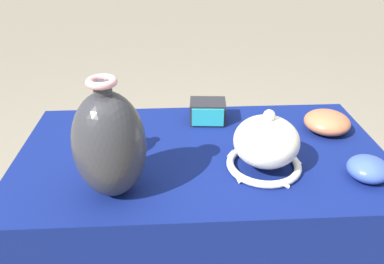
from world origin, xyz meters
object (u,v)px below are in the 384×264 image
(jar_round_celadon, at_px, (117,138))
(bowl_shallow_cobalt, at_px, (368,169))
(mosaic_tile_box, at_px, (208,112))
(bowl_shallow_terracotta, at_px, (327,122))
(bowl_shallow_porcelain, at_px, (115,127))
(vase_dome_bell, at_px, (266,145))
(vase_tall_bulbous, at_px, (110,144))

(jar_round_celadon, height_order, bowl_shallow_cobalt, jar_round_celadon)
(mosaic_tile_box, relative_size, bowl_shallow_cobalt, 1.15)
(bowl_shallow_terracotta, bearing_deg, bowl_shallow_cobalt, -86.99)
(mosaic_tile_box, distance_m, bowl_shallow_porcelain, 0.33)
(jar_round_celadon, relative_size, bowl_shallow_cobalt, 1.13)
(bowl_shallow_terracotta, bearing_deg, vase_dome_bell, -142.04)
(bowl_shallow_cobalt, bearing_deg, vase_dome_bell, 166.06)
(mosaic_tile_box, bearing_deg, bowl_shallow_porcelain, -163.12)
(jar_round_celadon, bearing_deg, bowl_shallow_cobalt, -13.13)
(vase_tall_bulbous, distance_m, bowl_shallow_porcelain, 0.34)
(bowl_shallow_cobalt, bearing_deg, mosaic_tile_box, 138.42)
(vase_dome_bell, relative_size, jar_round_celadon, 1.77)
(bowl_shallow_porcelain, relative_size, bowl_shallow_cobalt, 1.04)
(bowl_shallow_porcelain, bearing_deg, jar_round_celadon, -79.08)
(vase_tall_bulbous, bearing_deg, jar_round_celadon, 94.11)
(vase_dome_bell, height_order, jar_round_celadon, vase_dome_bell)
(jar_round_celadon, bearing_deg, bowl_shallow_porcelain, 100.92)
(vase_dome_bell, bearing_deg, bowl_shallow_terracotta, 37.96)
(bowl_shallow_terracotta, bearing_deg, vase_tall_bulbous, -156.90)
(vase_dome_bell, distance_m, jar_round_celadon, 0.44)
(bowl_shallow_terracotta, height_order, bowl_shallow_cobalt, bowl_shallow_terracotta)
(bowl_shallow_terracotta, bearing_deg, bowl_shallow_porcelain, 178.10)
(vase_tall_bulbous, xyz_separation_m, jar_round_celadon, (-0.01, 0.18, -0.09))
(jar_round_celadon, bearing_deg, bowl_shallow_terracotta, 8.73)
(vase_dome_bell, distance_m, bowl_shallow_terracotta, 0.33)
(jar_round_celadon, height_order, bowl_shallow_porcelain, jar_round_celadon)
(jar_round_celadon, relative_size, bowl_shallow_porcelain, 1.08)
(vase_dome_bell, bearing_deg, jar_round_celadon, 167.38)
(vase_dome_bell, xyz_separation_m, bowl_shallow_porcelain, (-0.46, 0.23, -0.05))
(bowl_shallow_terracotta, distance_m, bowl_shallow_cobalt, 0.27)
(mosaic_tile_box, relative_size, bowl_shallow_porcelain, 1.11)
(vase_tall_bulbous, bearing_deg, bowl_shallow_cobalt, 1.53)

